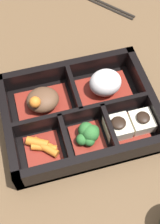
{
  "coord_description": "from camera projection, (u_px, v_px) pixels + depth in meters",
  "views": [
    {
      "loc": [
        -0.08,
        -0.28,
        0.5
      ],
      "look_at": [
        0.0,
        0.0,
        0.03
      ],
      "focal_mm": 50.0,
      "sensor_mm": 36.0,
      "label": 1
    }
  ],
  "objects": [
    {
      "name": "bowl_carrots",
      "position": [
        43.0,
        147.0,
        0.53
      ],
      "size": [
        0.06,
        0.06,
        0.02
      ],
      "color": "maroon",
      "rests_on": "bento_base"
    },
    {
      "name": "bowl_greens",
      "position": [
        89.0,
        134.0,
        0.54
      ],
      "size": [
        0.06,
        0.06,
        0.04
      ],
      "color": "maroon",
      "rests_on": "bento_base"
    },
    {
      "name": "ground_plane",
      "position": [
        80.0,
        119.0,
        0.58
      ],
      "size": [
        3.0,
        3.0,
        0.0
      ],
      "primitive_type": "plane",
      "color": "brown"
    },
    {
      "name": "bento_base",
      "position": [
        80.0,
        118.0,
        0.58
      ],
      "size": [
        0.27,
        0.21,
        0.01
      ],
      "color": "black",
      "rests_on": "ground_plane"
    },
    {
      "name": "bowl_rice",
      "position": [
        105.0,
        84.0,
        0.58
      ],
      "size": [
        0.1,
        0.08,
        0.06
      ],
      "color": "maroon",
      "rests_on": "bento_base"
    },
    {
      "name": "bento_rim",
      "position": [
        80.0,
        113.0,
        0.56
      ],
      "size": [
        0.27,
        0.21,
        0.05
      ],
      "color": "black",
      "rests_on": "ground_plane"
    },
    {
      "name": "bowl_stew",
      "position": [
        43.0,
        101.0,
        0.57
      ],
      "size": [
        0.1,
        0.08,
        0.05
      ],
      "color": "maroon",
      "rests_on": "bento_base"
    },
    {
      "name": "bowl_tofu",
      "position": [
        129.0,
        125.0,
        0.55
      ],
      "size": [
        0.09,
        0.06,
        0.04
      ],
      "color": "maroon",
      "rests_on": "bento_base"
    }
  ]
}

